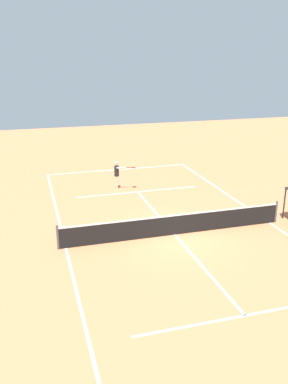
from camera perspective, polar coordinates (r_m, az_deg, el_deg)
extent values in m
plane|color=#D37A4C|center=(18.56, 4.29, -5.92)|extent=(60.00, 60.00, 0.00)
cube|color=white|center=(28.86, -3.60, 3.14)|extent=(9.69, 0.10, 0.01)
cube|color=white|center=(20.65, 17.03, -4.10)|extent=(0.10, 22.76, 0.01)
cube|color=white|center=(17.59, -10.81, -7.67)|extent=(0.10, 22.76, 0.01)
cube|color=white|center=(24.11, -0.88, 0.02)|extent=(7.27, 0.10, 0.01)
cube|color=white|center=(13.65, 13.86, -16.32)|extent=(7.27, 0.10, 0.01)
cube|color=white|center=(18.56, 4.29, -5.91)|extent=(0.10, 12.52, 0.01)
cylinder|color=#4C4C51|center=(20.62, 17.87, -2.63)|extent=(0.10, 0.10, 1.07)
cylinder|color=#4C4C51|center=(17.35, -11.90, -6.19)|extent=(0.10, 0.10, 1.07)
cube|color=black|center=(18.38, 4.33, -4.63)|extent=(10.29, 0.03, 0.91)
cube|color=white|center=(18.20, 4.36, -3.26)|extent=(10.29, 0.04, 0.06)
cylinder|color=beige|center=(24.67, -3.79, 1.39)|extent=(0.12, 0.12, 0.80)
cylinder|color=beige|center=(24.47, -3.79, 1.25)|extent=(0.12, 0.12, 0.80)
cylinder|color=black|center=(24.37, -3.82, 2.93)|extent=(0.28, 0.28, 0.63)
sphere|color=beige|center=(24.24, -3.85, 4.05)|extent=(0.23, 0.23, 0.23)
cylinder|color=beige|center=(24.54, -3.83, 3.12)|extent=(0.09, 0.09, 0.56)
cylinder|color=beige|center=(24.12, -3.17, 3.37)|extent=(0.56, 0.21, 0.09)
cylinder|color=black|center=(24.13, -2.20, 3.39)|extent=(0.26, 0.09, 0.04)
ellipsoid|color=red|center=(24.14, -1.51, 3.40)|extent=(0.37, 0.34, 0.04)
sphere|color=#CCE033|center=(23.97, 0.77, -0.01)|extent=(0.07, 0.07, 0.07)
cylinder|color=#232328|center=(21.14, 18.90, -1.53)|extent=(0.07, 0.07, 1.55)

